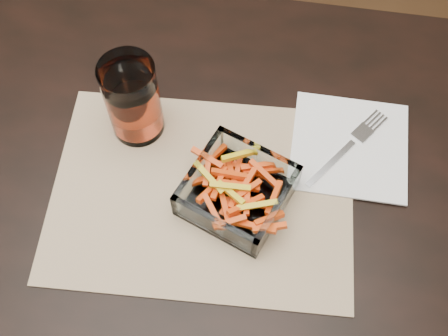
{
  "coord_description": "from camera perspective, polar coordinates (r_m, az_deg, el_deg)",
  "views": [
    {
      "loc": [
        0.21,
        -0.31,
        1.51
      ],
      "look_at": [
        0.15,
        0.07,
        0.78
      ],
      "focal_mm": 45.0,
      "sensor_mm": 36.0,
      "label": 1
    }
  ],
  "objects": [
    {
      "name": "napkin",
      "position": [
        0.9,
        12.63,
        2.19
      ],
      "size": [
        0.18,
        0.18,
        0.0
      ],
      "primitive_type": "cube",
      "rotation": [
        0.0,
        0.0,
        0.0
      ],
      "color": "white",
      "rests_on": "placemat"
    },
    {
      "name": "glass_bowl",
      "position": [
        0.82,
        1.35,
        -2.44
      ],
      "size": [
        0.18,
        0.18,
        0.05
      ],
      "rotation": [
        0.0,
        0.0,
        -0.36
      ],
      "color": "white",
      "rests_on": "placemat"
    },
    {
      "name": "fork",
      "position": [
        0.9,
        12.58,
        2.21
      ],
      "size": [
        0.12,
        0.16,
        0.0
      ],
      "rotation": [
        0.0,
        0.0,
        -0.63
      ],
      "color": "silver",
      "rests_on": "napkin"
    },
    {
      "name": "tumbler",
      "position": [
        0.86,
        -9.22,
        6.7
      ],
      "size": [
        0.08,
        0.08,
        0.14
      ],
      "color": "white",
      "rests_on": "placemat"
    },
    {
      "name": "placemat",
      "position": [
        0.84,
        -2.22,
        -2.55
      ],
      "size": [
        0.47,
        0.36,
        0.0
      ],
      "primitive_type": "cube",
      "rotation": [
        0.0,
        0.0,
        0.06
      ],
      "color": "tan",
      "rests_on": "dining_table"
    },
    {
      "name": "dining_table",
      "position": [
        0.93,
        -9.68,
        -5.88
      ],
      "size": [
        1.6,
        0.9,
        0.75
      ],
      "color": "black",
      "rests_on": "ground"
    }
  ]
}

